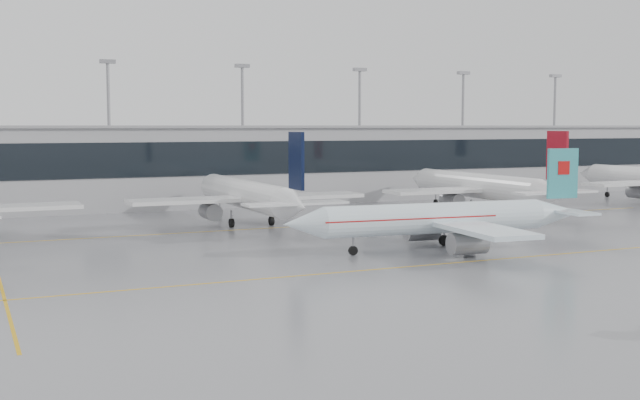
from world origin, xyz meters
name	(u,v)px	position (x,y,z in m)	size (l,w,h in m)	color
ground	(377,269)	(0.00, 0.00, 0.00)	(320.00, 320.00, 0.00)	gray
taxi_line_main	(377,269)	(0.00, 0.00, 0.01)	(120.00, 0.25, 0.01)	#DB9E0D
taxi_line_north	(259,229)	(0.00, 30.00, 0.01)	(120.00, 0.25, 0.01)	#DB9E0D
terminal	(188,167)	(0.00, 62.00, 6.00)	(180.00, 15.00, 12.00)	#9A999D
terminal_glass	(202,159)	(0.00, 54.45, 7.50)	(180.00, 0.20, 5.00)	black
terminal_roof	(188,127)	(0.00, 62.00, 12.20)	(182.00, 16.00, 0.40)	gray
light_masts	(178,120)	(0.00, 68.00, 13.34)	(156.40, 1.00, 22.60)	gray
air_canada_jet	(447,219)	(11.45, 6.72, 3.12)	(33.11, 25.65, 10.01)	white
parked_jet_c	(248,196)	(0.00, 33.69, 3.71)	(29.64, 36.96, 11.72)	white
parked_jet_d	(482,187)	(35.00, 33.69, 3.71)	(29.64, 36.96, 11.72)	white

